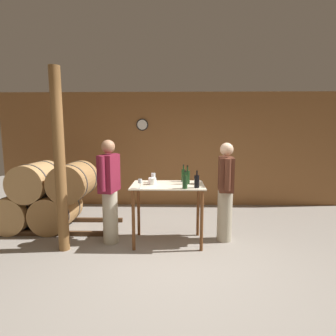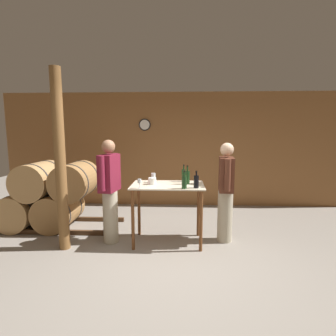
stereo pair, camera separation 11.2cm
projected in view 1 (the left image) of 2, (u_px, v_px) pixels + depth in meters
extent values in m
plane|color=gray|center=(177.00, 265.00, 3.54)|extent=(14.00, 14.00, 0.00)
cube|color=brown|center=(176.00, 150.00, 6.28)|extent=(8.40, 0.05, 2.70)
cylinder|color=black|center=(142.00, 125.00, 6.17)|extent=(0.28, 0.03, 0.28)
cylinder|color=white|center=(142.00, 125.00, 6.16)|extent=(0.23, 0.01, 0.23)
cube|color=#4C331E|center=(29.00, 233.00, 4.54)|extent=(2.98, 0.06, 0.08)
cube|color=#4C331E|center=(48.00, 220.00, 5.24)|extent=(2.98, 0.06, 0.08)
cylinder|color=tan|center=(20.00, 211.00, 4.86)|extent=(0.66, 0.88, 0.66)
cylinder|color=#38383D|center=(11.00, 215.00, 4.60)|extent=(0.68, 0.03, 0.68)
cylinder|color=#38383D|center=(28.00, 207.00, 5.12)|extent=(0.68, 0.03, 0.68)
cylinder|color=#9E7242|center=(57.00, 211.00, 4.84)|extent=(0.66, 0.88, 0.66)
cylinder|color=#38383D|center=(50.00, 215.00, 4.58)|extent=(0.68, 0.03, 0.68)
cylinder|color=#38383D|center=(63.00, 207.00, 5.10)|extent=(0.68, 0.03, 0.68)
cylinder|color=tan|center=(36.00, 181.00, 4.77)|extent=(0.66, 0.88, 0.66)
cylinder|color=#38383D|center=(28.00, 184.00, 4.51)|extent=(0.68, 0.03, 0.68)
cylinder|color=#38383D|center=(43.00, 178.00, 5.03)|extent=(0.68, 0.03, 0.68)
cylinder|color=#9E7242|center=(74.00, 181.00, 4.76)|extent=(0.66, 0.88, 0.66)
cylinder|color=#38383D|center=(68.00, 184.00, 4.50)|extent=(0.68, 0.03, 0.68)
cylinder|color=#38383D|center=(79.00, 178.00, 5.02)|extent=(0.68, 0.03, 0.68)
cube|color=beige|center=(168.00, 185.00, 4.14)|extent=(1.14, 0.71, 0.02)
cylinder|color=brown|center=(133.00, 220.00, 3.92)|extent=(0.05, 0.05, 0.94)
cylinder|color=brown|center=(202.00, 221.00, 3.90)|extent=(0.05, 0.05, 0.94)
cylinder|color=brown|center=(139.00, 209.00, 4.51)|extent=(0.05, 0.05, 0.94)
cylinder|color=brown|center=(198.00, 209.00, 4.49)|extent=(0.05, 0.05, 0.94)
cylinder|color=brown|center=(60.00, 162.00, 3.82)|extent=(0.16, 0.16, 2.70)
cylinder|color=#193819|center=(183.00, 175.00, 4.37)|extent=(0.07, 0.07, 0.21)
cylinder|color=#193819|center=(183.00, 167.00, 4.35)|extent=(0.02, 0.02, 0.08)
cylinder|color=black|center=(183.00, 165.00, 4.35)|extent=(0.03, 0.03, 0.02)
cylinder|color=#193819|center=(185.00, 182.00, 3.84)|extent=(0.08, 0.08, 0.19)
cylinder|color=#193819|center=(185.00, 173.00, 3.82)|extent=(0.02, 0.02, 0.08)
cylinder|color=black|center=(185.00, 171.00, 3.81)|extent=(0.03, 0.03, 0.02)
cylinder|color=#193819|center=(187.00, 177.00, 4.16)|extent=(0.08, 0.08, 0.21)
cylinder|color=#193819|center=(188.00, 168.00, 4.14)|extent=(0.02, 0.02, 0.09)
cylinder|color=black|center=(188.00, 166.00, 4.14)|extent=(0.03, 0.03, 0.02)
cylinder|color=black|center=(197.00, 182.00, 3.89)|extent=(0.07, 0.07, 0.19)
cylinder|color=black|center=(197.00, 173.00, 3.87)|extent=(0.02, 0.02, 0.07)
cylinder|color=black|center=(197.00, 171.00, 3.86)|extent=(0.03, 0.03, 0.02)
cylinder|color=silver|center=(140.00, 188.00, 3.86)|extent=(0.06, 0.06, 0.00)
cylinder|color=silver|center=(140.00, 186.00, 3.85)|extent=(0.01, 0.01, 0.08)
cylinder|color=silver|center=(140.00, 181.00, 3.84)|extent=(0.06, 0.06, 0.06)
cylinder|color=silver|center=(153.00, 182.00, 4.30)|extent=(0.06, 0.06, 0.00)
cylinder|color=silver|center=(153.00, 180.00, 4.30)|extent=(0.01, 0.01, 0.08)
cylinder|color=silver|center=(153.00, 175.00, 4.29)|extent=(0.07, 0.07, 0.07)
cylinder|color=white|center=(152.00, 181.00, 4.14)|extent=(0.13, 0.13, 0.11)
cylinder|color=#B7AD93|center=(225.00, 216.00, 4.29)|extent=(0.24, 0.24, 0.84)
cube|color=#592D1E|center=(226.00, 174.00, 4.20)|extent=(0.25, 0.42, 0.54)
sphere|color=beige|center=(227.00, 149.00, 4.14)|extent=(0.21, 0.21, 0.21)
cylinder|color=#592D1E|center=(224.00, 170.00, 4.44)|extent=(0.09, 0.09, 0.49)
cylinder|color=#592D1E|center=(228.00, 175.00, 3.95)|extent=(0.09, 0.09, 0.49)
cylinder|color=#B7AD93|center=(110.00, 217.00, 4.20)|extent=(0.24, 0.24, 0.85)
cube|color=maroon|center=(109.00, 173.00, 4.10)|extent=(0.29, 0.43, 0.58)
sphere|color=#9E7051|center=(108.00, 147.00, 4.04)|extent=(0.21, 0.21, 0.21)
cylinder|color=maroon|center=(102.00, 174.00, 3.86)|extent=(0.09, 0.09, 0.52)
cylinder|color=maroon|center=(115.00, 169.00, 4.34)|extent=(0.09, 0.09, 0.52)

